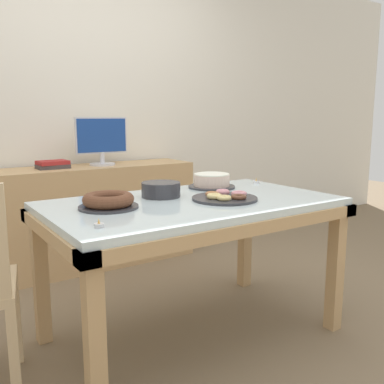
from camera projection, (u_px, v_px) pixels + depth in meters
ground_plane at (192, 334)px, 2.36m from camera, size 12.00×12.00×0.00m
wall_back at (78, 102)px, 3.52m from camera, size 8.00×0.10×2.60m
dining_table at (193, 218)px, 2.24m from camera, size 1.52×0.89×0.75m
sideboard at (96, 215)px, 3.43m from camera, size 1.58×0.44×0.80m
computer_monitor at (102, 141)px, 3.36m from camera, size 0.42×0.20×0.38m
book_stack at (53, 165)px, 3.18m from camera, size 0.23×0.17×0.06m
cake_chocolate_round at (212, 181)px, 2.61m from camera, size 0.29×0.29×0.09m
cake_golden_bundt at (108, 201)px, 2.03m from camera, size 0.28×0.28×0.07m
pastry_platter at (225, 197)px, 2.23m from camera, size 0.34×0.34×0.04m
plate_stack at (161, 190)px, 2.31m from camera, size 0.21×0.21×0.08m
tealight_near_front at (174, 188)px, 2.55m from camera, size 0.04×0.04×0.04m
tealight_left_edge at (256, 182)px, 2.78m from camera, size 0.04×0.04×0.04m
tealight_near_cakes at (99, 225)px, 1.68m from camera, size 0.04×0.04×0.04m
tealight_centre at (114, 194)px, 2.34m from camera, size 0.04×0.04×0.04m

